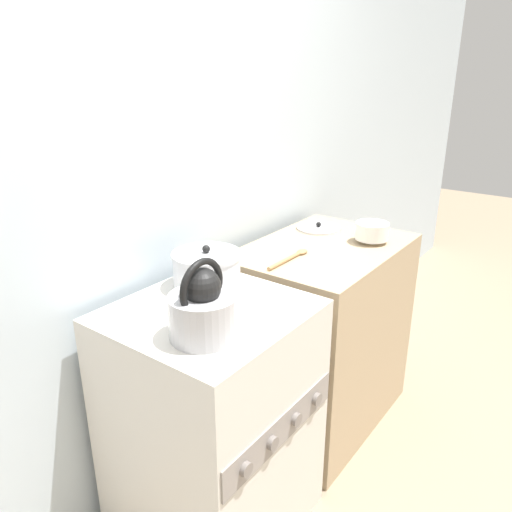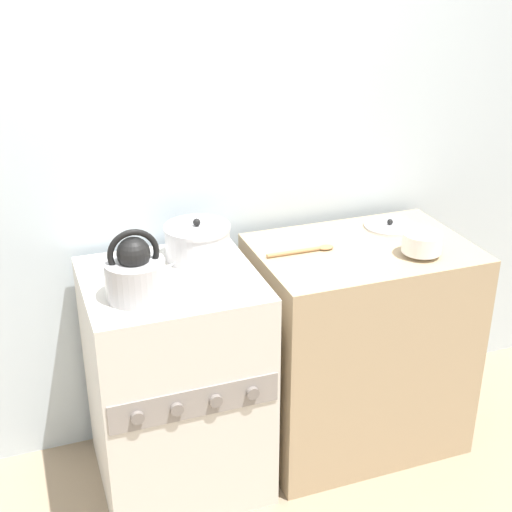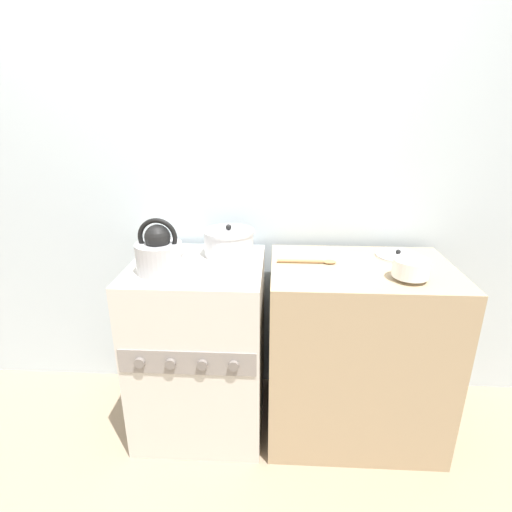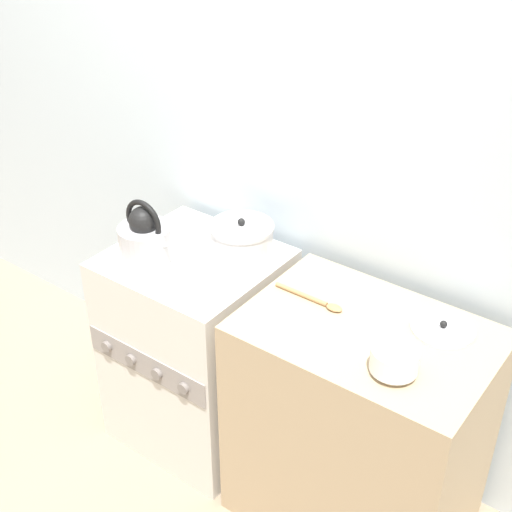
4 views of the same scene
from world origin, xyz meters
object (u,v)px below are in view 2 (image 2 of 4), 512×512
(kettle, at_px, (136,272))
(stove, at_px, (176,382))
(cooking_pot, at_px, (197,242))
(loose_pot_lid, at_px, (390,226))
(enamel_bowl, at_px, (422,243))

(kettle, bearing_deg, stove, 37.48)
(cooking_pot, xyz_separation_m, loose_pot_lid, (0.80, 0.01, -0.05))
(stove, xyz_separation_m, enamel_bowl, (0.91, -0.14, 0.49))
(kettle, height_order, enamel_bowl, kettle)
(cooking_pot, xyz_separation_m, enamel_bowl, (0.77, -0.27, -0.01))
(loose_pot_lid, bearing_deg, stove, -171.56)
(kettle, relative_size, loose_pot_lid, 1.17)
(kettle, xyz_separation_m, cooking_pot, (0.27, 0.23, -0.03))
(cooking_pot, distance_m, enamel_bowl, 0.82)
(cooking_pot, relative_size, loose_pot_lid, 1.17)
(enamel_bowl, bearing_deg, kettle, 177.72)
(kettle, height_order, loose_pot_lid, kettle)
(cooking_pot, bearing_deg, loose_pot_lid, 0.87)
(enamel_bowl, relative_size, loose_pot_lid, 0.70)
(stove, relative_size, enamel_bowl, 6.01)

